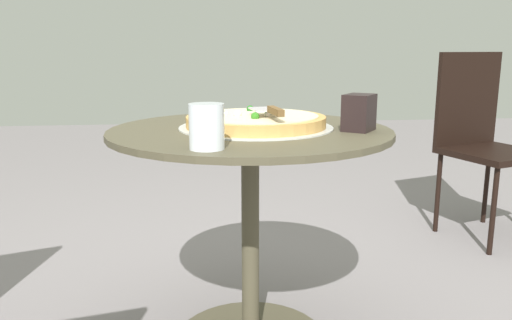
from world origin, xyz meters
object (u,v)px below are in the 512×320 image
pizza_on_tray (256,122)px  drinking_cup (207,127)px  napkin_dispenser (359,113)px  patio_table (250,194)px  pizza_server (271,110)px  patio_chair_corner (482,133)px

pizza_on_tray → drinking_cup: (-0.15, -0.31, 0.03)m
napkin_dispenser → patio_table: bearing=-66.8°
pizza_on_tray → patio_table: bearing=-149.0°
pizza_server → drinking_cup: (-0.18, -0.23, -0.01)m
patio_table → napkin_dispenser: 0.40m
pizza_server → drinking_cup: bearing=-128.6°
drinking_cup → patio_chair_corner: (1.36, 1.19, -0.23)m
patio_table → pizza_server: 0.27m
drinking_cup → napkin_dispenser: (0.43, 0.23, -0.00)m
drinking_cup → patio_chair_corner: 1.83m
patio_table → patio_chair_corner: 1.52m
pizza_on_tray → pizza_server: 0.10m
napkin_dispenser → patio_chair_corner: bearing=172.8°
patio_table → drinking_cup: (-0.13, -0.30, 0.25)m
napkin_dispenser → pizza_on_tray: bearing=-69.7°
patio_table → pizza_server: (0.05, -0.07, 0.26)m
pizza_server → napkin_dispenser: size_ratio=2.08×
patio_table → pizza_server: bearing=-55.8°
patio_table → drinking_cup: size_ratio=7.79×
patio_chair_corner → patio_table: bearing=-144.1°
patio_table → pizza_on_tray: (0.02, 0.01, 0.22)m
pizza_on_tray → napkin_dispenser: (0.28, -0.08, 0.03)m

